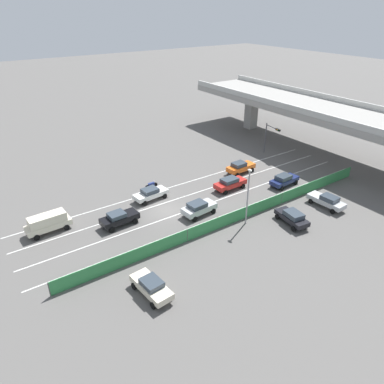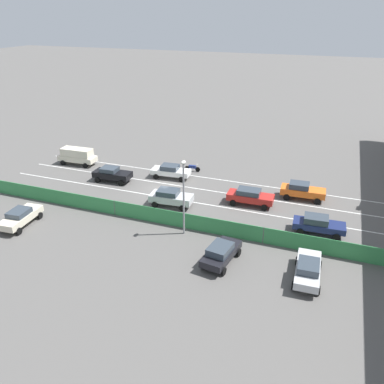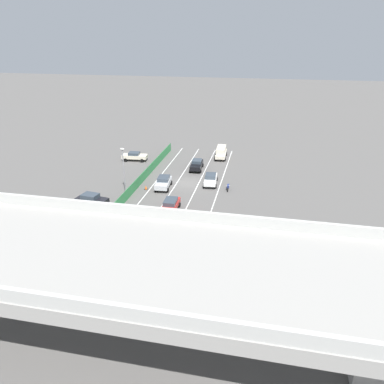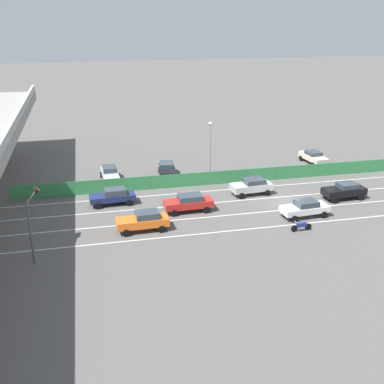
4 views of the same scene
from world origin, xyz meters
name	(u,v)px [view 2 (image 2 of 4)]	position (x,y,z in m)	size (l,w,h in m)	color
ground_plane	(161,190)	(0.00, 0.00, 0.00)	(300.00, 300.00, 0.00)	#565451
lane_line_left_edge	(222,180)	(-4.98, 5.50, 0.00)	(0.14, 46.99, 0.01)	silver
lane_line_mid_left	(213,191)	(-1.66, 5.50, 0.00)	(0.14, 46.99, 0.01)	silver
lane_line_mid_right	(203,204)	(1.66, 5.50, 0.00)	(0.14, 46.99, 0.01)	silver
lane_line_right_edge	(192,218)	(4.98, 5.50, 0.00)	(0.14, 46.99, 0.01)	silver
green_fence	(184,221)	(6.89, 5.50, 0.76)	(0.10, 43.09, 1.51)	#338447
car_taxi_orange	(302,190)	(-3.17, 14.67, 0.94)	(2.08, 4.57, 1.73)	orange
car_sedan_black	(112,174)	(-0.19, -6.24, 0.92)	(2.18, 4.44, 1.65)	black
car_hatchback_white	(171,171)	(-3.48, -0.35, 0.88)	(2.30, 4.64, 1.57)	silver
car_sedan_silver	(171,197)	(3.12, 2.53, 0.94)	(2.33, 4.39, 1.69)	#B7BABC
car_sedan_red	(250,196)	(0.10, 9.93, 0.93)	(2.04, 4.68, 1.65)	red
car_van_cream	(77,155)	(-3.41, -13.22, 1.19)	(2.15, 4.89, 2.09)	beige
car_sedan_navy	(318,224)	(3.50, 16.82, 0.89)	(2.15, 4.55, 1.61)	navy
motorcycle	(192,168)	(-6.34, 1.30, 0.46)	(0.60, 1.95, 0.93)	black
parked_sedan_cream	(20,217)	(11.66, -8.65, 0.88)	(4.57, 2.26, 1.56)	beige
parked_sedan_dark	(221,253)	(10.84, 10.14, 0.89)	(4.43, 2.45, 1.59)	black
parked_wagon_silver	(308,269)	(10.65, 16.67, 0.89)	(4.72, 2.09, 1.61)	#B2B5B7
street_lamp	(184,191)	(7.78, 5.83, 4.17)	(0.60, 0.36, 6.83)	gray
traffic_cone	(170,215)	(5.52, 3.54, 0.28)	(0.47, 0.47, 0.61)	orange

